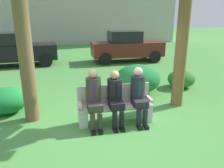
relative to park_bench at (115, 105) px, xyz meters
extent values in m
plane|color=#46893E|center=(-0.04, -0.22, -0.42)|extent=(80.00, 80.00, 0.00)
cube|color=#B7AD9E|center=(0.00, -0.06, 0.00)|extent=(1.76, 0.44, 0.07)
cube|color=#B7AD9E|center=(0.00, 0.13, 0.26)|extent=(1.76, 0.06, 0.45)
cube|color=#B7AD9E|center=(-0.84, -0.06, 0.13)|extent=(0.08, 0.44, 0.06)
cube|color=#B7AD9E|center=(0.84, -0.06, 0.13)|extent=(0.08, 0.44, 0.06)
cube|color=silver|center=(-0.78, -0.06, -0.23)|extent=(0.20, 0.37, 0.38)
cube|color=silver|center=(0.78, -0.06, -0.23)|extent=(0.20, 0.37, 0.38)
cube|color=#38332D|center=(-0.51, -0.23, 0.11)|extent=(0.32, 0.38, 0.16)
cylinder|color=#38332D|center=(-0.59, -0.42, -0.19)|extent=(0.11, 0.11, 0.45)
cylinder|color=#38332D|center=(-0.43, -0.42, -0.19)|extent=(0.11, 0.11, 0.45)
cube|color=black|center=(-0.59, -0.48, -0.38)|extent=(0.09, 0.22, 0.07)
cube|color=black|center=(-0.43, -0.48, -0.38)|extent=(0.09, 0.22, 0.07)
cylinder|color=#38332D|center=(-0.51, -0.04, 0.44)|extent=(0.34, 0.34, 0.56)
cube|color=#4C1951|center=(-0.51, -0.20, 0.46)|extent=(0.05, 0.01, 0.36)
sphere|color=tan|center=(-0.51, -0.04, 0.82)|extent=(0.21, 0.21, 0.21)
cube|color=black|center=(-0.02, -0.23, 0.11)|extent=(0.32, 0.38, 0.16)
cylinder|color=black|center=(-0.10, -0.42, -0.19)|extent=(0.11, 0.11, 0.45)
cylinder|color=black|center=(0.06, -0.42, -0.19)|extent=(0.11, 0.11, 0.45)
cube|color=black|center=(-0.10, -0.48, -0.38)|extent=(0.09, 0.22, 0.07)
cube|color=black|center=(0.06, -0.48, -0.38)|extent=(0.09, 0.22, 0.07)
cylinder|color=black|center=(-0.02, -0.04, 0.42)|extent=(0.34, 0.34, 0.51)
cube|color=black|center=(-0.02, -0.20, 0.44)|extent=(0.05, 0.01, 0.32)
sphere|color=tan|center=(-0.02, -0.04, 0.76)|extent=(0.21, 0.21, 0.21)
cube|color=#23232D|center=(0.55, -0.23, 0.11)|extent=(0.32, 0.38, 0.16)
cylinder|color=#23232D|center=(0.47, -0.42, -0.19)|extent=(0.11, 0.11, 0.45)
cylinder|color=#23232D|center=(0.63, -0.42, -0.19)|extent=(0.11, 0.11, 0.45)
cube|color=black|center=(0.47, -0.48, -0.38)|extent=(0.09, 0.22, 0.07)
cube|color=black|center=(0.63, -0.48, -0.38)|extent=(0.09, 0.22, 0.07)
cylinder|color=#23232D|center=(0.55, -0.04, 0.44)|extent=(0.34, 0.34, 0.56)
cube|color=#144C3D|center=(0.55, -0.20, 0.46)|extent=(0.05, 0.01, 0.36)
sphere|color=beige|center=(0.55, -0.04, 0.82)|extent=(0.21, 0.21, 0.21)
cylinder|color=brown|center=(-1.98, 0.53, 1.40)|extent=(0.34, 0.34, 3.62)
cylinder|color=brown|center=(1.98, 0.67, 1.48)|extent=(0.33, 0.33, 3.80)
ellipsoid|color=#1D6F33|center=(1.21, 1.93, 0.06)|extent=(1.51, 1.38, 0.94)
ellipsoid|color=#296A24|center=(2.92, 2.15, -0.11)|extent=(0.98, 0.90, 0.61)
ellipsoid|color=#1C7E35|center=(-2.71, 1.10, -0.07)|extent=(1.10, 1.01, 0.69)
cube|color=black|center=(-3.52, 7.17, 0.28)|extent=(4.05, 1.98, 0.76)
cube|color=black|center=(-3.66, 7.15, 0.96)|extent=(1.84, 1.54, 0.60)
cylinder|color=black|center=(-2.24, 8.09, -0.10)|extent=(0.65, 0.21, 0.64)
cylinder|color=black|center=(-2.07, 6.54, -0.10)|extent=(0.65, 0.21, 0.64)
cube|color=#591E19|center=(2.28, 7.14, 0.28)|extent=(3.91, 1.58, 0.76)
cube|color=black|center=(2.13, 7.14, 0.96)|extent=(1.71, 1.37, 0.60)
cylinder|color=black|center=(3.64, 7.93, -0.10)|extent=(0.64, 0.14, 0.64)
cylinder|color=black|center=(3.65, 6.37, -0.10)|extent=(0.64, 0.14, 0.64)
cylinder|color=black|center=(0.91, 7.92, -0.10)|extent=(0.64, 0.14, 0.64)
cylinder|color=black|center=(0.92, 6.36, -0.10)|extent=(0.64, 0.14, 0.64)
camera|label=1|loc=(-1.08, -4.81, 2.06)|focal=35.55mm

